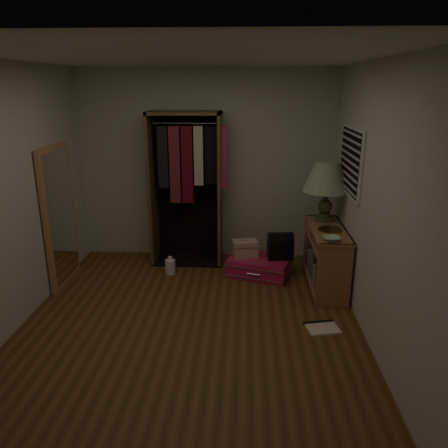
% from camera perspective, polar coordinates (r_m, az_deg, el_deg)
% --- Properties ---
extents(ground, '(4.00, 4.00, 0.00)m').
position_cam_1_polar(ground, '(4.65, -4.40, -13.01)').
color(ground, '#543718').
rests_on(ground, ground).
extents(room_walls, '(3.52, 4.02, 2.60)m').
position_cam_1_polar(room_walls, '(4.13, -3.78, 5.49)').
color(room_walls, beige).
rests_on(room_walls, ground).
extents(console_bookshelf, '(0.42, 1.12, 0.75)m').
position_cam_1_polar(console_bookshelf, '(5.47, 13.11, -4.00)').
color(console_bookshelf, '#8F6645').
rests_on(console_bookshelf, ground).
extents(open_wardrobe, '(1.03, 0.50, 2.05)m').
position_cam_1_polar(open_wardrobe, '(5.89, -4.62, 6.43)').
color(open_wardrobe, brown).
rests_on(open_wardrobe, ground).
extents(floor_mirror, '(0.06, 0.80, 1.70)m').
position_cam_1_polar(floor_mirror, '(5.66, -20.68, 0.95)').
color(floor_mirror, tan).
rests_on(floor_mirror, ground).
extents(pink_suitcase, '(0.90, 0.76, 0.24)m').
position_cam_1_polar(pink_suitcase, '(5.73, 4.63, -5.48)').
color(pink_suitcase, '#C21750').
rests_on(pink_suitcase, ground).
extents(train_case, '(0.36, 0.28, 0.23)m').
position_cam_1_polar(train_case, '(5.67, 2.77, -3.21)').
color(train_case, '#BFAC92').
rests_on(train_case, pink_suitcase).
extents(black_bag, '(0.34, 0.24, 0.35)m').
position_cam_1_polar(black_bag, '(5.64, 7.35, -2.74)').
color(black_bag, black).
rests_on(black_bag, pink_suitcase).
extents(table_lamp, '(0.71, 0.71, 0.73)m').
position_cam_1_polar(table_lamp, '(5.49, 13.32, 5.84)').
color(table_lamp, '#3D4D25').
rests_on(table_lamp, console_bookshelf).
extents(brass_tray, '(0.36, 0.36, 0.02)m').
position_cam_1_polar(brass_tray, '(5.24, 13.66, -0.74)').
color(brass_tray, '#B18744').
rests_on(brass_tray, console_bookshelf).
extents(ceramic_bowl, '(0.21, 0.21, 0.05)m').
position_cam_1_polar(ceramic_bowl, '(4.90, 13.83, -1.87)').
color(ceramic_bowl, '#B5DABA').
rests_on(ceramic_bowl, console_bookshelf).
extents(white_jug, '(0.16, 0.16, 0.24)m').
position_cam_1_polar(white_jug, '(5.79, -7.03, -5.51)').
color(white_jug, white).
rests_on(white_jug, ground).
extents(floor_book, '(0.36, 0.32, 0.03)m').
position_cam_1_polar(floor_book, '(4.68, 12.64, -13.04)').
color(floor_book, '#F2E5CB').
rests_on(floor_book, ground).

